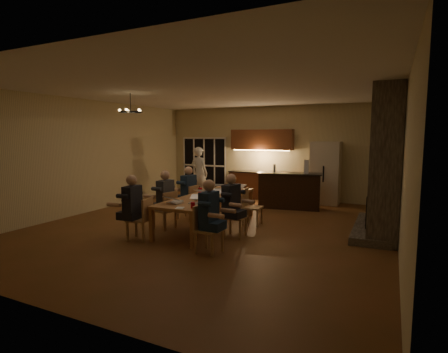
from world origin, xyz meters
The scene contains 44 objects.
floor centered at (0.00, 0.00, 0.00)m, with size 9.00×9.00×0.00m, color brown.
back_wall centered at (0.00, 4.52, 1.60)m, with size 8.00×0.04×3.20m, color beige.
left_wall centered at (-4.02, 0.00, 1.60)m, with size 0.04×9.00×3.20m, color beige.
right_wall centered at (4.02, 0.00, 1.60)m, with size 0.04×9.00×3.20m, color beige.
ceiling centered at (0.00, 0.00, 3.22)m, with size 8.00×9.00×0.04m, color white.
french_doors centered at (-2.70, 4.47, 1.05)m, with size 1.86×0.08×2.10m, color black.
fireplace centered at (3.70, 1.20, 1.60)m, with size 0.58×2.50×3.20m, color #6C6355.
kitchenette centered at (-0.30, 4.20, 1.20)m, with size 2.24×0.68×2.40m, color brown, non-canonical shape.
refrigerator centered at (1.90, 4.15, 1.00)m, with size 0.90×0.68×2.00m, color beige.
dining_table centered at (-0.10, -0.06, 0.38)m, with size 1.10×3.21×0.75m, color #C3834E.
bar_island centered at (1.06, 2.95, 0.54)m, with size 1.88×0.68×1.08m, color black.
chair_left_near centered at (-0.91, -1.60, 0.45)m, with size 0.44×0.44×0.89m, color tan, non-canonical shape.
chair_left_mid centered at (-0.97, -0.61, 0.45)m, with size 0.44×0.44×0.89m, color tan, non-canonical shape.
chair_left_far centered at (-1.00, 0.47, 0.45)m, with size 0.44×0.44×0.89m, color tan, non-canonical shape.
chair_right_near centered at (0.81, -1.69, 0.45)m, with size 0.44×0.44×0.89m, color tan, non-canonical shape.
chair_right_mid centered at (0.82, -0.53, 0.45)m, with size 0.44×0.44×0.89m, color tan, non-canonical shape.
chair_right_far centered at (0.78, 0.60, 0.45)m, with size 0.44×0.44×0.89m, color tan, non-canonical shape.
person_left_near centered at (-1.00, -1.69, 0.69)m, with size 0.60×0.60×1.38m, color black, non-canonical shape.
person_right_near centered at (0.80, -1.68, 0.69)m, with size 0.60×0.60×1.38m, color #1C3047, non-canonical shape.
person_left_mid centered at (-0.94, -0.60, 0.69)m, with size 0.60×0.60×1.38m, color #383B42, non-canonical shape.
person_right_mid centered at (0.76, -0.60, 0.69)m, with size 0.60×0.60×1.38m, color black, non-canonical shape.
person_left_far centered at (-1.00, 0.54, 0.69)m, with size 0.60×0.60×1.38m, color #1C3047, non-canonical shape.
standing_person centered at (-2.16, 3.11, 0.90)m, with size 0.66×0.43×1.81m, color silver.
chandelier centered at (-1.92, -0.59, 2.75)m, with size 0.54×0.54×0.03m, color black.
laptop_a centered at (-0.32, -1.13, 0.86)m, with size 0.32×0.28×0.23m, color silver, non-canonical shape.
laptop_b centered at (0.11, -0.95, 0.86)m, with size 0.32×0.28×0.23m, color silver, non-canonical shape.
laptop_c centered at (-0.30, 0.05, 0.86)m, with size 0.32×0.28×0.23m, color silver, non-canonical shape.
laptop_d centered at (0.10, -0.14, 0.86)m, with size 0.32×0.28×0.23m, color silver, non-canonical shape.
laptop_e centered at (-0.35, 1.08, 0.86)m, with size 0.32×0.28×0.23m, color silver, non-canonical shape.
laptop_f centered at (0.21, 0.98, 0.86)m, with size 0.32×0.28×0.23m, color silver, non-canonical shape.
mug_front centered at (-0.16, -0.58, 0.80)m, with size 0.08×0.08×0.10m, color silver.
mug_mid centered at (0.04, 0.53, 0.80)m, with size 0.07×0.07×0.10m, color silver.
mug_back centered at (-0.46, 0.68, 0.80)m, with size 0.08×0.08×0.10m, color silver.
redcup_near centered at (0.30, -1.42, 0.81)m, with size 0.09×0.09×0.12m, color red.
redcup_mid centered at (-0.54, 0.34, 0.81)m, with size 0.10×0.10×0.12m, color red.
redcup_far centered at (0.11, 1.26, 0.81)m, with size 0.09×0.09×0.12m, color red.
can_silver centered at (-0.04, -0.72, 0.81)m, with size 0.07×0.07×0.12m, color #B2B2B7.
can_cola centered at (-0.27, 1.29, 0.81)m, with size 0.07×0.07×0.12m, color #3F0F0C.
plate_near centered at (0.28, -0.66, 0.76)m, with size 0.22×0.22×0.02m, color silver.
plate_left centered at (-0.36, -0.95, 0.76)m, with size 0.25×0.25×0.02m, color silver.
plate_far centered at (0.35, 0.64, 0.76)m, with size 0.23×0.23×0.02m, color silver.
notepad centered at (0.07, -1.54, 0.76)m, with size 0.15×0.21×0.01m, color white.
bar_bottle centered at (0.61, 2.88, 1.20)m, with size 0.07×0.07×0.24m, color #99999E.
bar_blender centered at (1.55, 2.96, 1.28)m, with size 0.13×0.13×0.40m, color silver.
Camera 1 is at (3.81, -7.27, 2.17)m, focal length 28.00 mm.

